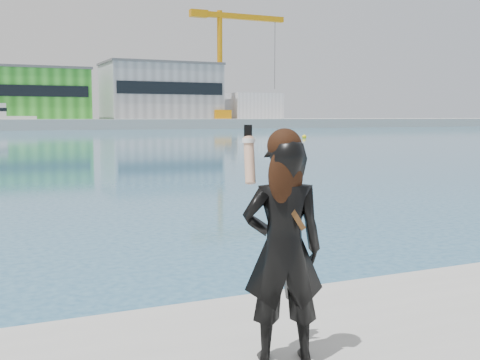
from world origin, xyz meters
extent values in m
cube|color=#2B8C23|center=(8.00, 128.00, 7.00)|extent=(30.00, 16.00, 10.00)
cube|color=black|center=(8.00, 119.90, 7.50)|extent=(28.50, 0.20, 2.20)
cube|color=#59595B|center=(8.00, 128.00, 12.25)|extent=(30.60, 16.32, 0.50)
cube|color=gray|center=(40.00, 128.00, 8.00)|extent=(25.00, 15.00, 12.00)
cube|color=black|center=(40.00, 120.40, 8.60)|extent=(23.75, 0.20, 2.64)
cube|color=#59595B|center=(40.00, 128.00, 14.25)|extent=(25.50, 15.30, 0.50)
cube|color=silver|center=(62.00, 126.00, 5.00)|extent=(12.00, 10.00, 6.00)
cube|color=orange|center=(52.00, 122.00, 3.00)|extent=(4.00, 4.00, 2.00)
cylinder|color=orange|center=(52.00, 122.00, 15.00)|extent=(1.20, 1.20, 22.00)
cube|color=orange|center=(58.00, 122.00, 25.00)|extent=(20.00, 1.20, 1.20)
cube|color=orange|center=(47.00, 122.00, 25.00)|extent=(4.00, 1.60, 1.60)
cylinder|color=black|center=(66.00, 122.00, 17.00)|extent=(0.10, 0.10, 16.00)
cylinder|color=silver|center=(22.00, 121.00, 6.00)|extent=(0.16, 0.16, 8.00)
cube|color=#CB650B|center=(22.60, 121.00, 9.40)|extent=(1.20, 0.04, 0.80)
sphere|color=yellow|center=(34.70, 56.29, 0.00)|extent=(0.50, 0.50, 0.50)
imported|color=black|center=(0.37, -0.47, 1.57)|extent=(0.65, 0.52, 1.53)
sphere|color=black|center=(0.36, -0.49, 2.28)|extent=(0.23, 0.23, 0.23)
ellipsoid|color=black|center=(0.35, -0.54, 2.09)|extent=(0.26, 0.13, 0.41)
cylinder|color=tan|center=(0.19, -0.31, 2.18)|extent=(0.12, 0.19, 0.33)
cylinder|color=white|center=(0.20, -0.27, 2.31)|extent=(0.09, 0.09, 0.03)
cube|color=black|center=(0.22, -0.23, 2.36)|extent=(0.06, 0.03, 0.11)
cube|color=#4C2D14|center=(0.37, -0.56, 1.87)|extent=(0.21, 0.08, 0.31)
camera|label=1|loc=(-1.60, -4.00, 2.47)|focal=45.00mm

